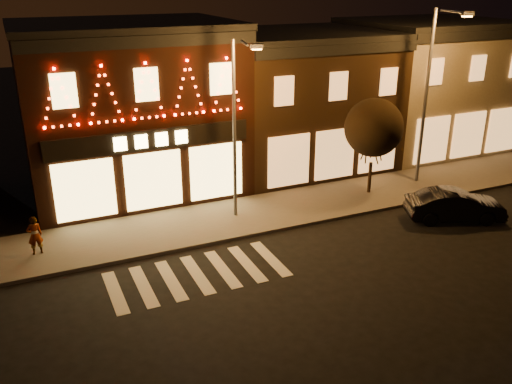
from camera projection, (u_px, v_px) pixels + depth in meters
ground at (239, 335)px, 16.87m from camera, size 120.00×120.00×0.00m
sidewalk_far at (211, 222)px, 24.40m from camera, size 44.00×4.00×0.15m
building_pulp at (130, 108)px, 27.20m from camera, size 10.20×8.34×8.30m
building_right_a at (299, 99)px, 30.98m from camera, size 9.20×8.28×7.50m
building_right_b at (426, 85)px, 34.35m from camera, size 9.20×8.28×7.80m
streetlamp_mid at (237, 118)px, 23.14m from camera, size 0.72×1.77×7.74m
streetlamp_right at (432, 85)px, 27.05m from camera, size 0.71×2.00×8.70m
tree_right at (374, 128)px, 26.37m from camera, size 2.83×2.83×4.74m
dark_sedan at (455, 205)px, 24.54m from camera, size 4.52×3.03×1.41m
pedestrian at (35, 235)px, 21.20m from camera, size 0.62×0.45×1.57m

